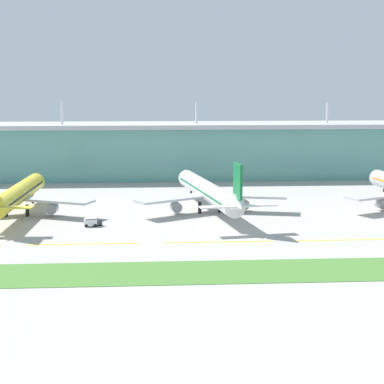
{
  "coord_description": "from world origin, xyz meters",
  "views": [
    {
      "loc": [
        -20.57,
        -172.31,
        38.69
      ],
      "look_at": [
        -7.17,
        26.32,
        7.0
      ],
      "focal_mm": 61.5,
      "sensor_mm": 36.0,
      "label": 1
    }
  ],
  "objects_px": {
    "airliner_middle": "(209,192)",
    "pushback_tug": "(95,221)",
    "airliner_near": "(17,195)",
    "baggage_cart": "(91,222)"
  },
  "relations": [
    {
      "from": "airliner_near",
      "to": "baggage_cart",
      "type": "relative_size",
      "value": 16.6
    },
    {
      "from": "airliner_middle",
      "to": "pushback_tug",
      "type": "distance_m",
      "value": 38.89
    },
    {
      "from": "pushback_tug",
      "to": "baggage_cart",
      "type": "xyz_separation_m",
      "value": [
        -1.01,
        -1.93,
        0.16
      ]
    },
    {
      "from": "airliner_middle",
      "to": "baggage_cart",
      "type": "height_order",
      "value": "airliner_middle"
    },
    {
      "from": "airliner_middle",
      "to": "pushback_tug",
      "type": "bearing_deg",
      "value": -152.42
    },
    {
      "from": "airliner_near",
      "to": "airliner_middle",
      "type": "distance_m",
      "value": 58.76
    },
    {
      "from": "airliner_near",
      "to": "baggage_cart",
      "type": "height_order",
      "value": "airliner_near"
    },
    {
      "from": "airliner_near",
      "to": "pushback_tug",
      "type": "relative_size",
      "value": 12.73
    },
    {
      "from": "airliner_near",
      "to": "airliner_middle",
      "type": "bearing_deg",
      "value": 1.76
    },
    {
      "from": "pushback_tug",
      "to": "airliner_middle",
      "type": "bearing_deg",
      "value": 27.58
    }
  ]
}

